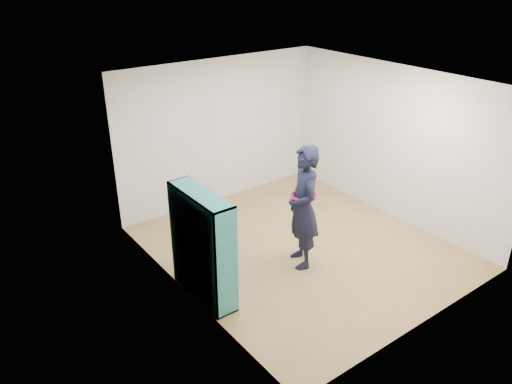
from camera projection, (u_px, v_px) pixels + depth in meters
floor at (301, 247)px, 7.81m from camera, size 4.50×4.50×0.00m
ceiling at (308, 82)px, 6.71m from camera, size 4.50×4.50×0.00m
wall_left at (183, 208)px, 6.18m from camera, size 0.02×4.50×2.60m
wall_right at (394, 143)px, 8.34m from camera, size 0.02×4.50×2.60m
wall_back at (220, 132)px, 8.89m from camera, size 4.00×0.02×2.60m
wall_front at (437, 232)px, 5.63m from camera, size 4.00×0.02×2.60m
bookshelf at (201, 248)px, 6.40m from camera, size 0.33×1.13×1.50m
person at (303, 207)px, 7.03m from camera, size 0.67×0.79×1.83m
smartphone at (293, 198)px, 7.04m from camera, size 0.05×0.11×0.13m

